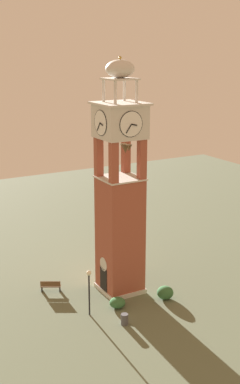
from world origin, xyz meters
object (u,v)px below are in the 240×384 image
Objects in this scene: clock_tower at (120,201)px; park_bench at (51,286)px; trash_bin at (125,319)px; lamp_post at (89,284)px.

park_bench is (-2.46, -4.98, -7.04)m from clock_tower.
park_bench reaches higher than trash_bin.
lamp_post reaches higher than park_bench.
clock_tower is at bearing 154.07° from trash_bin.
lamp_post is at bearing -147.08° from trash_bin.
clock_tower is 22.84× the size of trash_bin.
trash_bin is at bearing 32.92° from lamp_post.
trash_bin is at bearing 19.82° from park_bench.
trash_bin is (2.42, 1.56, -2.06)m from lamp_post.
clock_tower is 8.93m from trash_bin.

